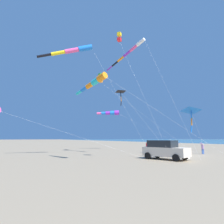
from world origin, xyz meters
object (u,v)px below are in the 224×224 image
at_px(person_bystander_far, 177,147).
at_px(kite_delta_striped_overhead, 121,92).
at_px(kite_delta_black_fish_shape, 191,111).
at_px(kite_windsock_long_streamer_left, 111,113).
at_px(person_child_grey_jacket, 150,149).
at_px(kite_windsock_checkered_midright, 129,52).
at_px(kite_box_purple_drifting, 101,78).
at_px(person_adult_flyer, 147,146).
at_px(person_child_green_jacket, 203,148).
at_px(kite_windsock_magenta_far_left, 73,50).
at_px(parked_car, 165,150).
at_px(cooler_box, 186,156).
at_px(kite_box_green_low_center, 119,37).
at_px(kite_windsock_rainbow_low_near, 94,83).

distance_m(person_bystander_far, kite_delta_striped_overhead, 12.77).
relative_size(kite_delta_black_fish_shape, kite_windsock_long_streamer_left, 0.39).
xyz_separation_m(person_child_grey_jacket, kite_windsock_checkered_midright, (-1.39, 1.94, 12.31)).
xyz_separation_m(kite_box_purple_drifting, kite_delta_striped_overhead, (-1.26, -8.55, -4.22)).
relative_size(person_adult_flyer, kite_windsock_long_streamer_left, 0.11).
distance_m(person_child_green_jacket, person_child_grey_jacket, 8.22).
bearing_deg(person_child_green_jacket, kite_windsock_magenta_far_left, 167.59).
bearing_deg(person_child_green_jacket, kite_delta_black_fish_shape, -148.88).
height_order(parked_car, cooler_box, parked_car).
xyz_separation_m(person_adult_flyer, kite_windsock_long_streamer_left, (-0.57, 10.20, 5.89)).
height_order(person_adult_flyer, kite_delta_striped_overhead, kite_delta_striped_overhead).
height_order(kite_delta_black_fish_shape, kite_windsock_long_streamer_left, kite_windsock_long_streamer_left).
bearing_deg(kite_delta_black_fish_shape, kite_box_purple_drifting, 111.12).
relative_size(kite_box_green_low_center, kite_windsock_rainbow_low_near, 1.21).
distance_m(cooler_box, kite_windsock_checkered_midright, 14.34).
distance_m(person_adult_flyer, kite_windsock_rainbow_low_near, 13.17).
height_order(person_adult_flyer, kite_windsock_long_streamer_left, kite_windsock_long_streamer_left).
height_order(kite_windsock_checkered_midright, kite_windsock_magenta_far_left, kite_windsock_checkered_midright).
bearing_deg(person_bystander_far, kite_windsock_rainbow_low_near, -164.11).
relative_size(parked_car, kite_box_purple_drifting, 0.39).
bearing_deg(kite_windsock_rainbow_low_near, person_adult_flyer, 28.48).
xyz_separation_m(kite_box_purple_drifting, kite_windsock_checkered_midright, (1.28, -6.34, 1.85)).
bearing_deg(cooler_box, kite_box_purple_drifting, 112.15).
bearing_deg(kite_box_purple_drifting, cooler_box, -67.85).
bearing_deg(kite_box_purple_drifting, kite_box_green_low_center, -82.46).
height_order(person_adult_flyer, kite_box_green_low_center, kite_box_green_low_center).
xyz_separation_m(person_bystander_far, kite_windsock_long_streamer_left, (-4.77, 11.62, 6.06)).
distance_m(kite_delta_striped_overhead, kite_windsock_rainbow_low_near, 3.80).
relative_size(person_child_grey_jacket, person_bystander_far, 1.07).
relative_size(kite_windsock_long_streamer_left, kite_box_purple_drifting, 1.30).
bearing_deg(kite_windsock_rainbow_low_near, kite_windsock_long_streamer_left, 58.65).
height_order(kite_windsock_long_streamer_left, kite_windsock_rainbow_low_near, kite_windsock_rainbow_low_near).
bearing_deg(person_adult_flyer, kite_windsock_magenta_far_left, -175.61).
distance_m(person_child_grey_jacket, kite_delta_striped_overhead, 7.38).
xyz_separation_m(kite_delta_black_fish_shape, kite_box_green_low_center, (-4.17, 7.58, 10.87)).
distance_m(person_child_grey_jacket, kite_box_green_low_center, 15.44).
relative_size(person_adult_flyer, person_child_grey_jacket, 1.15).
bearing_deg(kite_box_green_low_center, kite_delta_striped_overhead, -117.38).
distance_m(kite_delta_black_fish_shape, kite_windsock_checkered_midright, 10.86).
relative_size(person_bystander_far, kite_box_green_low_center, 0.08).
bearing_deg(person_adult_flyer, kite_box_green_low_center, -172.93).
relative_size(cooler_box, kite_box_green_low_center, 0.04).
bearing_deg(person_child_green_jacket, cooler_box, -155.44).
distance_m(person_adult_flyer, person_child_grey_jacket, 4.78).
distance_m(person_child_grey_jacket, person_bystander_far, 7.29).
bearing_deg(person_child_green_jacket, kite_windsock_checkered_midright, 165.67).
bearing_deg(kite_box_purple_drifting, person_adult_flyer, -39.03).
xyz_separation_m(person_child_green_jacket, kite_delta_striped_overhead, (-12.13, 0.25, 6.22)).
distance_m(cooler_box, kite_windsock_rainbow_low_near, 12.02).
height_order(kite_box_purple_drifting, kite_windsock_rainbow_low_near, kite_box_purple_drifting).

